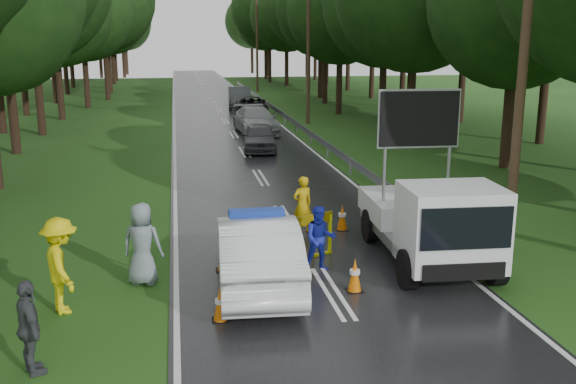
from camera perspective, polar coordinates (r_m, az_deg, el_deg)
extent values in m
plane|color=#1D4112|center=(14.18, 3.94, -8.96)|extent=(160.00, 160.00, 0.00)
cube|color=black|center=(43.17, -5.59, 6.26)|extent=(7.00, 140.00, 0.02)
cylinder|color=gray|center=(15.32, 17.62, -6.45)|extent=(0.12, 0.12, 0.70)
cube|color=gray|center=(43.54, -0.71, 7.10)|extent=(0.05, 60.00, 0.30)
cylinder|color=#42301E|center=(16.94, 20.23, 11.31)|extent=(0.24, 0.24, 10.00)
cylinder|color=#42301E|center=(41.57, 1.82, 12.94)|extent=(0.24, 0.24, 10.00)
cylinder|color=#42301E|center=(67.24, -2.78, 13.15)|extent=(0.24, 0.24, 10.00)
imported|color=white|center=(14.30, -2.78, -5.30)|extent=(1.93, 4.96, 1.61)
cube|color=#1938A5|center=(14.04, -2.82, -1.87)|extent=(1.22, 0.39, 0.16)
cube|color=gray|center=(16.67, 11.80, -3.60)|extent=(2.38, 4.60, 0.27)
cube|color=white|center=(17.53, 10.77, -1.25)|extent=(2.38, 2.69, 0.59)
cube|color=white|center=(14.73, 14.29, -2.98)|extent=(2.23, 1.83, 1.82)
cube|color=black|center=(13.89, 15.62, -3.14)|extent=(1.98, 0.15, 0.91)
cube|color=black|center=(16.69, 11.57, 6.40)|extent=(2.04, 0.24, 1.39)
cylinder|color=black|center=(14.48, 10.60, -6.77)|extent=(0.35, 0.91, 0.90)
cylinder|color=black|center=(15.20, 17.99, -6.24)|extent=(0.35, 0.91, 0.90)
cylinder|color=black|center=(17.61, 7.32, -2.97)|extent=(0.35, 0.91, 0.90)
cylinder|color=black|center=(18.20, 13.55, -2.70)|extent=(0.35, 0.91, 0.90)
cube|color=#F3FB0D|center=(15.06, -4.38, -5.43)|extent=(0.08, 0.08, 1.06)
cube|color=#F3FB0D|center=(15.31, -2.63, -5.09)|extent=(0.08, 0.08, 1.06)
cube|color=#F3FB0D|center=(16.15, 2.24, -4.09)|extent=(0.08, 0.08, 1.06)
cube|color=#F3FB0D|center=(16.45, 3.74, -3.77)|extent=(0.08, 0.08, 1.06)
cube|color=#F2CC00|center=(15.58, -0.13, -2.90)|extent=(2.55, 1.16, 0.27)
imported|color=gold|center=(18.17, 1.29, -1.13)|extent=(0.69, 0.56, 1.64)
imported|color=#1924A5|center=(15.24, 2.87, -4.16)|extent=(0.81, 0.65, 1.58)
imported|color=yellow|center=(13.67, -19.53, -6.19)|extent=(1.15, 1.46, 1.97)
imported|color=#3E4045|center=(11.48, -22.02, -11.15)|extent=(0.79, 1.03, 1.63)
imported|color=gray|center=(14.74, -12.83, -4.51)|extent=(1.05, 0.85, 1.88)
imported|color=#404248|center=(31.64, -2.52, 4.89)|extent=(2.02, 4.10, 1.35)
imported|color=#929599|center=(37.60, -2.88, 6.39)|extent=(2.46, 5.35, 1.52)
imported|color=black|center=(45.94, -3.24, 7.58)|extent=(2.73, 5.09, 1.36)
imported|color=#3D4044|center=(51.84, -4.34, 8.40)|extent=(2.11, 5.10, 1.64)
cube|color=black|center=(12.91, -6.02, -11.28)|extent=(0.33, 0.33, 0.03)
cone|color=orange|center=(12.77, -6.06, -9.86)|extent=(0.27, 0.27, 0.68)
cube|color=black|center=(14.29, 5.92, -8.75)|extent=(0.36, 0.36, 0.03)
cone|color=orange|center=(14.16, 5.95, -7.32)|extent=(0.30, 0.30, 0.75)
cube|color=black|center=(18.65, 4.82, -3.35)|extent=(0.36, 0.36, 0.03)
cone|color=orange|center=(18.55, 4.84, -2.23)|extent=(0.30, 0.30, 0.75)
cube|color=black|center=(15.49, -5.71, -6.95)|extent=(0.38, 0.38, 0.03)
cone|color=orange|center=(15.35, -5.75, -5.56)|extent=(0.31, 0.31, 0.78)
cube|color=black|center=(16.20, 10.99, -6.21)|extent=(0.35, 0.35, 0.03)
cone|color=orange|center=(16.08, 11.05, -4.99)|extent=(0.29, 0.29, 0.72)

